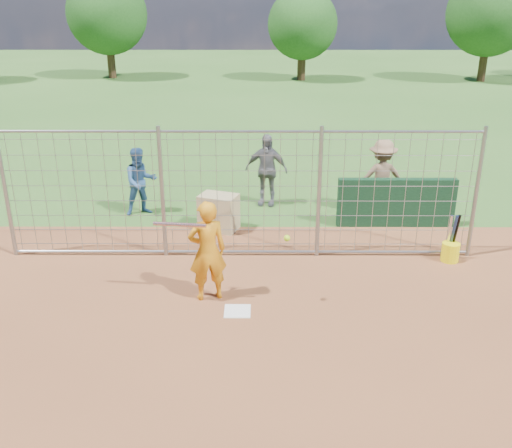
{
  "coord_description": "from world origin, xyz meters",
  "views": [
    {
      "loc": [
        0.34,
        -8.33,
        4.78
      ],
      "look_at": [
        0.3,
        0.8,
        1.15
      ],
      "focal_mm": 40.0,
      "sensor_mm": 36.0,
      "label": 1
    }
  ],
  "objects_px": {
    "batter": "(207,251)",
    "bucket_with_bats": "(451,249)",
    "bystander_c": "(381,177)",
    "equipment_bin": "(219,212)",
    "bystander_a": "(141,182)",
    "bystander_b": "(266,170)"
  },
  "relations": [
    {
      "from": "equipment_bin",
      "to": "bucket_with_bats",
      "type": "height_order",
      "value": "bucket_with_bats"
    },
    {
      "from": "bystander_a",
      "to": "bucket_with_bats",
      "type": "bearing_deg",
      "value": -46.0
    },
    {
      "from": "batter",
      "to": "bucket_with_bats",
      "type": "distance_m",
      "value": 4.85
    },
    {
      "from": "bystander_a",
      "to": "bystander_b",
      "type": "relative_size",
      "value": 0.9
    },
    {
      "from": "bystander_b",
      "to": "equipment_bin",
      "type": "relative_size",
      "value": 2.21
    },
    {
      "from": "bystander_b",
      "to": "equipment_bin",
      "type": "bearing_deg",
      "value": -110.77
    },
    {
      "from": "bystander_a",
      "to": "bystander_c",
      "type": "distance_m",
      "value": 5.62
    },
    {
      "from": "batter",
      "to": "equipment_bin",
      "type": "bearing_deg",
      "value": -105.96
    },
    {
      "from": "bystander_a",
      "to": "batter",
      "type": "bearing_deg",
      "value": -89.2
    },
    {
      "from": "batter",
      "to": "bystander_c",
      "type": "distance_m",
      "value": 5.56
    },
    {
      "from": "bucket_with_bats",
      "to": "batter",
      "type": "bearing_deg",
      "value": -161.98
    },
    {
      "from": "bystander_a",
      "to": "bucket_with_bats",
      "type": "height_order",
      "value": "bystander_a"
    },
    {
      "from": "equipment_bin",
      "to": "bystander_b",
      "type": "bearing_deg",
      "value": 77.49
    },
    {
      "from": "equipment_bin",
      "to": "bystander_a",
      "type": "bearing_deg",
      "value": 172.63
    },
    {
      "from": "bystander_c",
      "to": "bystander_a",
      "type": "bearing_deg",
      "value": 1.52
    },
    {
      "from": "batter",
      "to": "bucket_with_bats",
      "type": "relative_size",
      "value": 1.8
    },
    {
      "from": "equipment_bin",
      "to": "bucket_with_bats",
      "type": "xyz_separation_m",
      "value": [
        4.6,
        -1.61,
        -0.15
      ]
    },
    {
      "from": "batter",
      "to": "bucket_with_bats",
      "type": "xyz_separation_m",
      "value": [
        4.57,
        1.49,
        -0.63
      ]
    },
    {
      "from": "equipment_bin",
      "to": "batter",
      "type": "bearing_deg",
      "value": -69.37
    },
    {
      "from": "batter",
      "to": "bystander_c",
      "type": "xyz_separation_m",
      "value": [
        3.71,
        4.13,
        0.01
      ]
    },
    {
      "from": "bystander_a",
      "to": "bystander_b",
      "type": "bearing_deg",
      "value": -11.19
    },
    {
      "from": "bystander_a",
      "to": "equipment_bin",
      "type": "distance_m",
      "value": 2.15
    }
  ]
}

